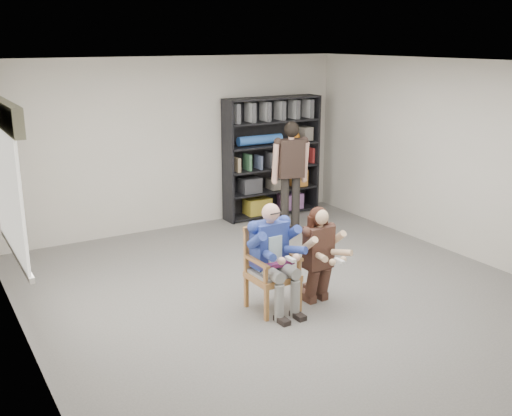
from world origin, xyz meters
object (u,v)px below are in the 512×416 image
armchair (273,270)px  seated_man (273,257)px  kneeling_woman (320,256)px  bookshelf (272,157)px  standing_man (291,179)px

armchair → seated_man: (0.00, 0.00, 0.15)m
seated_man → kneeling_woman: (0.58, -0.12, -0.05)m
kneeling_woman → bookshelf: bookshelf is taller
armchair → bookshelf: bearing=56.5°
seated_man → armchair: bearing=0.0°
seated_man → standing_man: bearing=50.6°
armchair → seated_man: bearing=0.0°
kneeling_woman → bookshelf: 3.79m
seated_man → kneeling_woman: seated_man is taller
kneeling_woman → armchair: bearing=166.5°
seated_man → kneeling_woman: 0.59m
bookshelf → standing_man: size_ratio=1.15×
armchair → bookshelf: size_ratio=0.47×
seated_man → bookshelf: bearing=56.5°
armchair → kneeling_woman: bearing=-13.5°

